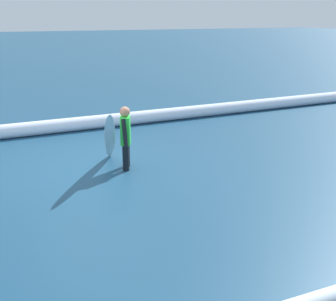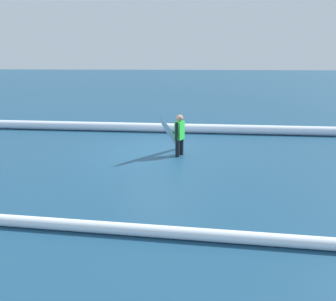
{
  "view_description": "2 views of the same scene",
  "coord_description": "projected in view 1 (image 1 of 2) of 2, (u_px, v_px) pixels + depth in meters",
  "views": [
    {
      "loc": [
        2.32,
        8.72,
        3.2
      ],
      "look_at": [
        -1.05,
        1.89,
        0.77
      ],
      "focal_mm": 45.25,
      "sensor_mm": 36.0,
      "label": 1
    },
    {
      "loc": [
        -1.32,
        11.28,
        3.13
      ],
      "look_at": [
        -0.5,
        2.14,
        0.63
      ],
      "focal_mm": 35.98,
      "sensor_mm": 36.0,
      "label": 2
    }
  ],
  "objects": [
    {
      "name": "ground_plane",
      "position": [
        88.0,
        167.0,
        9.4
      ],
      "size": [
        178.79,
        178.79,
        0.0
      ],
      "primitive_type": "plane",
      "color": "navy"
    },
    {
      "name": "surfboard",
      "position": [
        110.0,
        138.0,
        9.09
      ],
      "size": [
        0.74,
        1.76,
        1.44
      ],
      "color": "white",
      "rests_on": "ground_plane"
    },
    {
      "name": "surfer",
      "position": [
        126.0,
        135.0,
        9.08
      ],
      "size": [
        0.33,
        0.62,
        1.38
      ],
      "rotation": [
        0.0,
        0.0,
        4.28
      ],
      "color": "black",
      "rests_on": "ground_plane"
    },
    {
      "name": "wave_crest_foreground",
      "position": [
        32.0,
        129.0,
        11.8
      ],
      "size": [
        23.73,
        0.83,
        0.4
      ],
      "primitive_type": "cylinder",
      "rotation": [
        0.0,
        1.57,
        -0.02
      ],
      "color": "white",
      "rests_on": "ground_plane"
    }
  ]
}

